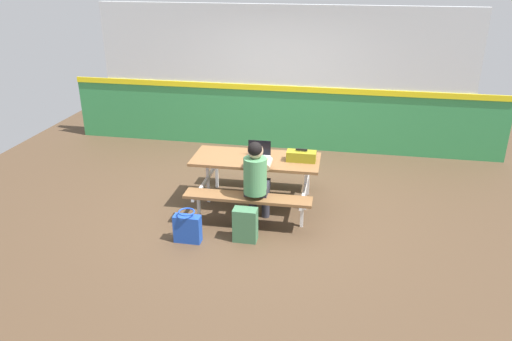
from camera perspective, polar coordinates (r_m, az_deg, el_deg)
ground_plane at (r=7.23m, az=-0.12°, el=-4.08°), size 10.00×10.00×0.02m
accent_backdrop at (r=9.14m, az=2.89°, el=10.09°), size 8.00×0.14×2.60m
picnic_table_main at (r=6.98m, az=0.00°, el=0.18°), size 1.79×1.57×0.74m
student_nearer at (r=6.41m, az=0.02°, el=-0.68°), size 0.36×0.53×1.21m
laptop_silver at (r=6.93m, az=0.31°, el=1.90°), size 0.32×0.22×0.22m
toolbox_grey at (r=6.82m, az=5.23°, el=1.66°), size 0.40×0.18×0.18m
backpack_dark at (r=6.27m, az=-1.23°, el=-6.27°), size 0.30×0.22×0.44m
tote_bag_bright at (r=6.31m, az=-7.88°, el=-6.56°), size 0.34×0.21×0.43m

